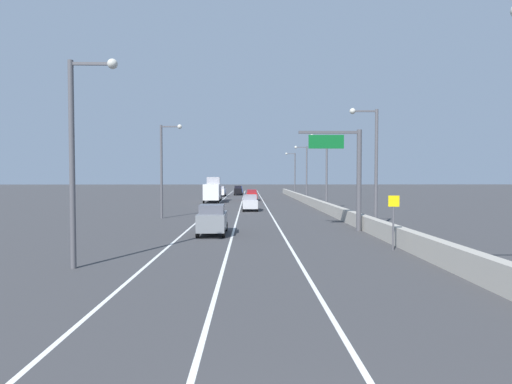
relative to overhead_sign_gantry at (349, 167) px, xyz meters
name	(u,v)px	position (x,y,z in m)	size (l,w,h in m)	color
ground_plane	(254,202)	(-6.55, 37.36, -4.73)	(320.00, 320.00, 0.00)	#38383A
lane_stripe_left	(216,205)	(-12.05, 28.36, -4.73)	(0.16, 130.00, 0.00)	silver
lane_stripe_center	(241,205)	(-8.55, 28.36, -4.73)	(0.16, 130.00, 0.00)	silver
lane_stripe_right	(266,205)	(-5.05, 28.36, -4.73)	(0.16, 130.00, 0.00)	silver
jersey_barrier_right	(331,210)	(1.34, 13.36, -4.18)	(0.60, 120.00, 1.10)	#9E998E
overhead_sign_gantry	(349,167)	(0.00, 0.00, 0.00)	(4.68, 0.36, 7.50)	#47474C
speed_advisory_sign	(393,218)	(0.44, -8.26, -2.96)	(0.60, 0.11, 3.00)	#4C4C51
lamp_post_right_second	(373,160)	(1.78, 0.18, 0.56)	(2.14, 0.44, 9.10)	#4C4C51
lamp_post_right_third	(324,166)	(1.57, 18.80, 0.56)	(2.14, 0.44, 9.10)	#4C4C51
lamp_post_right_fourth	(305,169)	(1.77, 37.42, 0.56)	(2.14, 0.44, 9.10)	#4C4C51
lamp_post_right_fifth	(294,171)	(1.92, 56.03, 0.56)	(2.14, 0.44, 9.10)	#4C4C51
lamp_post_left_near	(78,147)	(-14.82, -12.43, 0.56)	(2.14, 0.44, 9.10)	#4C4C51
lamp_post_left_mid	(164,164)	(-15.63, 9.91, 0.56)	(2.14, 0.44, 9.10)	#4C4C51
car_white_0	(221,191)	(-13.26, 56.48, -3.67)	(1.89, 4.65, 2.12)	white
car_blue_1	(239,190)	(-9.85, 67.77, -3.80)	(1.93, 4.07, 1.87)	#1E389E
car_silver_2	(250,203)	(-7.30, 18.81, -3.77)	(1.91, 4.18, 1.93)	#B7B7BC
car_black_3	(238,190)	(-9.85, 62.10, -3.68)	(1.92, 4.33, 2.11)	black
car_red_4	(252,195)	(-6.93, 40.82, -3.78)	(1.88, 4.61, 1.89)	red
car_gray_5	(212,219)	(-9.96, -1.69, -3.68)	(1.96, 4.28, 2.11)	slate
box_truck	(213,191)	(-13.25, 36.56, -2.90)	(2.65, 9.29, 4.01)	silver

